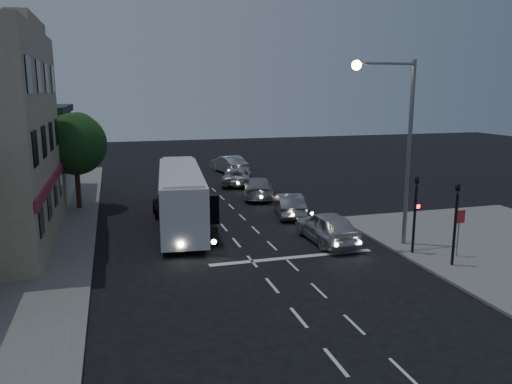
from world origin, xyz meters
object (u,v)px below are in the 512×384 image
object	(u,v)px
car_sedan_b	(258,188)
street_tree	(75,141)
tour_bus	(181,196)
car_sedan_c	(237,176)
streetlight	(398,132)
regulatory_sign	(459,225)
car_suv	(327,227)
traffic_signal_main	(416,206)
car_extra	(229,164)
traffic_signal_side	(456,214)
car_sedan_a	(289,204)

from	to	relation	value
car_sedan_b	street_tree	world-z (taller)	street_tree
tour_bus	car_sedan_c	bearing A→B (deg)	67.95
street_tree	streetlight	bearing A→B (deg)	-39.51
regulatory_sign	car_suv	bearing A→B (deg)	139.90
car_suv	traffic_signal_main	distance (m)	4.61
car_extra	traffic_signal_side	bearing A→B (deg)	84.90
traffic_signal_side	regulatory_sign	size ratio (longest dim) A/B	1.86
car_sedan_c	car_extra	bearing A→B (deg)	-79.76
car_suv	car_sedan_a	world-z (taller)	car_suv
street_tree	tour_bus	bearing A→B (deg)	-46.58
traffic_signal_side	car_sedan_a	bearing A→B (deg)	109.36
tour_bus	car_sedan_c	distance (m)	13.43
car_suv	car_sedan_b	xyz separation A→B (m)	(-0.33, 11.45, -0.07)
tour_bus	street_tree	xyz separation A→B (m)	(-5.90, 6.24, 2.67)
car_suv	regulatory_sign	world-z (taller)	regulatory_sign
car_sedan_c	traffic_signal_main	distance (m)	20.26
car_suv	tour_bus	bearing A→B (deg)	-37.95
streetlight	street_tree	distance (m)	20.19
car_extra	regulatory_sign	size ratio (longest dim) A/B	2.28
tour_bus	traffic_signal_main	xyz separation A→B (m)	(9.90, -8.00, 0.59)
street_tree	traffic_signal_side	bearing A→B (deg)	-44.50
car_extra	street_tree	bearing A→B (deg)	29.88
car_sedan_a	regulatory_sign	xyz separation A→B (m)	(4.79, -9.83, 0.88)
tour_bus	car_sedan_a	bearing A→B (deg)	12.46
traffic_signal_side	streetlight	xyz separation A→B (m)	(-0.96, 3.40, 3.31)
tour_bus	car_extra	distance (m)	19.29
car_extra	car_sedan_c	bearing A→B (deg)	71.02
traffic_signal_side	car_sedan_c	bearing A→B (deg)	101.35
regulatory_sign	street_tree	size ratio (longest dim) A/B	0.35
street_tree	regulatory_sign	bearing A→B (deg)	-41.08
tour_bus	traffic_signal_side	distance (m)	14.57
tour_bus	car_extra	bearing A→B (deg)	74.66
car_sedan_b	traffic_signal_side	xyz separation A→B (m)	(4.12, -16.45, 1.67)
tour_bus	car_sedan_c	xyz separation A→B (m)	(6.22, 11.84, -1.14)
streetlight	car_sedan_b	bearing A→B (deg)	103.64
car_suv	street_tree	size ratio (longest dim) A/B	0.78
car_sedan_a	traffic_signal_side	bearing A→B (deg)	120.52
streetlight	car_sedan_a	bearing A→B (deg)	110.99
tour_bus	streetlight	size ratio (longest dim) A/B	1.25
tour_bus	car_sedan_b	world-z (taller)	tour_bus
traffic_signal_side	regulatory_sign	distance (m)	1.61
car_sedan_c	tour_bus	bearing A→B (deg)	78.88
car_sedan_b	streetlight	xyz separation A→B (m)	(3.17, -13.05, 4.98)
traffic_signal_main	traffic_signal_side	size ratio (longest dim) A/B	1.00
car_extra	traffic_signal_side	distance (m)	28.25
regulatory_sign	streetlight	size ratio (longest dim) A/B	0.24
car_suv	traffic_signal_side	distance (m)	6.48
car_sedan_a	car_sedan_c	distance (m)	11.05
car_suv	streetlight	size ratio (longest dim) A/B	0.53
car_sedan_a	traffic_signal_side	world-z (taller)	traffic_signal_side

